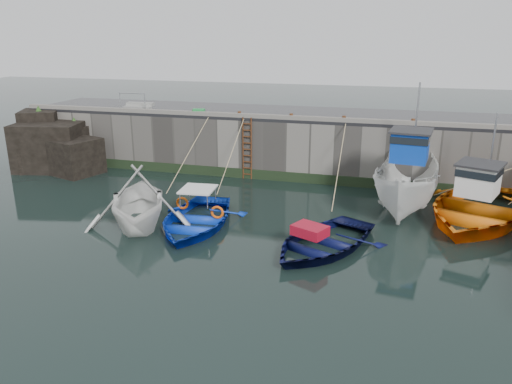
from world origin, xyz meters
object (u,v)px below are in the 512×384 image
(boat_near_blue, at_px, (195,226))
(boat_near_navy, at_px, (322,248))
(ladder, at_px, (247,149))
(boat_near_white, at_px, (140,224))
(bollard_c, at_px, (291,116))
(boat_far_white, at_px, (408,184))
(fish_crate, at_px, (199,112))
(bollard_a, at_px, (194,112))
(bollard_b, at_px, (239,114))
(boat_far_orange, at_px, (478,207))
(bollard_d, at_px, (344,119))
(bollard_e, at_px, (413,122))

(boat_near_blue, distance_m, boat_near_navy, 5.19)
(ladder, xyz_separation_m, boat_near_white, (-2.27, -7.39, -1.59))
(ladder, xyz_separation_m, bollard_c, (2.20, 0.34, 1.71))
(boat_far_white, distance_m, fish_crate, 11.37)
(bollard_a, height_order, bollard_b, same)
(boat_far_orange, height_order, bollard_a, boat_far_orange)
(bollard_a, distance_m, bollard_d, 7.80)
(boat_near_white, distance_m, bollard_b, 8.59)
(boat_near_white, height_order, bollard_d, bollard_d)
(boat_near_blue, xyz_separation_m, fish_crate, (-2.71, 7.43, 3.31))
(boat_near_blue, xyz_separation_m, bollard_b, (-0.43, 7.28, 3.30))
(ladder, xyz_separation_m, bollard_d, (4.80, 0.34, 1.71))
(bollard_b, bearing_deg, bollard_c, 0.00)
(boat_far_white, bearing_deg, ladder, 168.42)
(boat_near_blue, xyz_separation_m, boat_near_navy, (5.13, -0.78, 0.00))
(bollard_d, bearing_deg, boat_far_white, -43.64)
(fish_crate, xyz_separation_m, bollard_e, (10.78, -0.16, -0.01))
(ladder, height_order, bollard_d, bollard_d)
(boat_near_white, distance_m, boat_near_navy, 7.33)
(boat_near_navy, bearing_deg, bollard_e, 94.67)
(boat_near_blue, height_order, bollard_b, bollard_b)
(boat_near_white, xyz_separation_m, bollard_a, (-0.73, 7.73, 3.30))
(boat_far_orange, relative_size, bollard_c, 31.43)
(boat_far_white, relative_size, boat_far_orange, 0.80)
(boat_near_white, distance_m, bollard_e, 13.27)
(bollard_a, bearing_deg, bollard_d, 0.00)
(ladder, height_order, bollard_b, bollard_b)
(bollard_a, height_order, bollard_d, same)
(boat_far_white, relative_size, bollard_b, 25.16)
(bollard_c, relative_size, bollard_d, 1.00)
(boat_near_blue, bearing_deg, boat_near_navy, -13.66)
(fish_crate, bearing_deg, bollard_b, -17.85)
(boat_far_white, xyz_separation_m, fish_crate, (-10.71, 3.14, 2.21))
(boat_near_blue, height_order, bollard_d, bollard_d)
(boat_near_blue, bearing_deg, fish_crate, 104.99)
(bollard_e, bearing_deg, boat_near_white, -143.04)
(bollard_a, distance_m, bollard_e, 11.00)
(ladder, relative_size, bollard_c, 11.43)
(bollard_b, height_order, bollard_d, same)
(boat_near_blue, bearing_deg, bollard_e, 37.00)
(ladder, bearing_deg, bollard_b, 146.14)
(fish_crate, relative_size, bollard_c, 2.21)
(bollard_d, bearing_deg, boat_near_white, -132.46)
(boat_near_navy, bearing_deg, boat_far_white, 85.26)
(boat_far_white, bearing_deg, boat_near_blue, -144.87)
(boat_near_white, bearing_deg, ladder, 48.22)
(boat_near_navy, xyz_separation_m, fish_crate, (-7.84, 8.21, 3.31))
(boat_far_orange, relative_size, bollard_b, 31.43)
(bollard_b, relative_size, bollard_c, 1.00)
(boat_near_navy, height_order, bollard_c, bollard_c)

